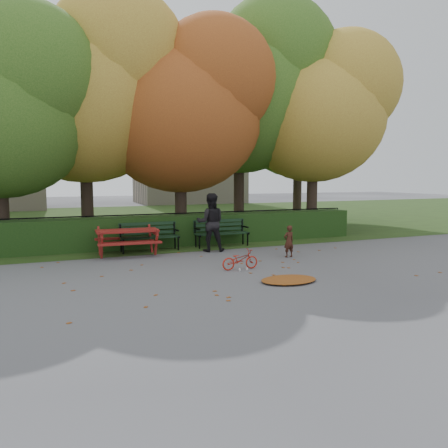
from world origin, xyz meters
name	(u,v)px	position (x,y,z in m)	size (l,w,h in m)	color
ground	(237,271)	(0.00, 0.00, 0.00)	(90.00, 90.00, 0.00)	slate
grass_strip	(129,220)	(0.00, 14.00, 0.01)	(90.00, 90.00, 0.00)	#223514
building_right	(189,135)	(8.00, 28.00, 6.00)	(9.00, 6.00, 12.00)	tan
hedge	(182,230)	(0.00, 4.50, 0.50)	(13.00, 0.90, 1.00)	black
iron_fence	(175,227)	(0.00, 5.30, 0.54)	(14.00, 0.04, 1.02)	black
tree_a	(7,103)	(-5.19, 5.58, 4.52)	(5.88, 5.60, 7.48)	black
tree_b	(95,88)	(-2.44, 6.75, 5.40)	(6.72, 6.40, 8.79)	black
tree_c	(191,107)	(0.83, 5.96, 4.82)	(6.30, 6.00, 8.00)	black
tree_d	(250,88)	(3.88, 7.23, 5.98)	(7.14, 6.80, 9.58)	black
tree_e	(324,109)	(6.52, 5.77, 5.08)	(6.09, 5.80, 8.16)	black
tree_g	(307,116)	(8.33, 9.76, 5.37)	(6.30, 6.00, 8.55)	black
bench_left	(149,234)	(-1.30, 3.70, 0.52)	(1.80, 0.57, 0.88)	black
bench_right	(221,231)	(1.10, 3.70, 0.52)	(1.80, 0.57, 0.88)	black
picnic_table	(127,235)	(-2.06, 3.20, 0.59)	(1.82, 1.49, 0.86)	maroon
leaf_pile	(289,280)	(0.59, -1.45, 0.04)	(1.28, 0.89, 0.09)	maroon
leaf_scatter	(232,268)	(0.00, 0.30, 0.01)	(9.00, 5.70, 0.01)	maroon
child	(289,241)	(2.13, 1.11, 0.46)	(0.33, 0.22, 0.91)	#391B12
adult	(211,222)	(0.43, 2.90, 0.89)	(0.87, 0.68, 1.79)	black
bicycle	(240,260)	(0.14, 0.11, 0.25)	(0.33, 0.95, 0.50)	#B41E10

